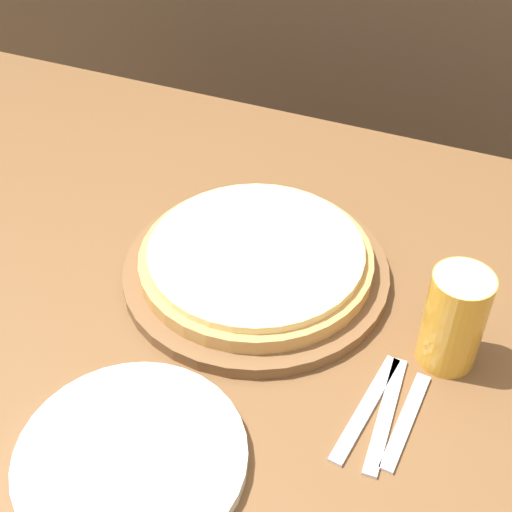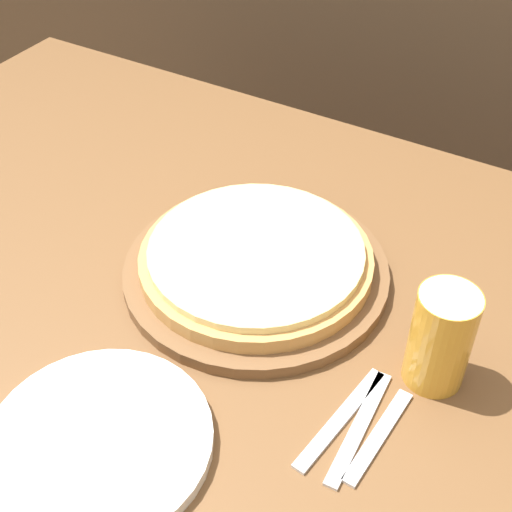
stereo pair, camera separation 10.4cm
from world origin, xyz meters
The scene contains 7 objects.
dining_table centered at (0.00, 0.00, 0.39)m, with size 1.53×0.97×0.78m.
pizza_on_board centered at (0.07, 0.02, 0.80)m, with size 0.39×0.39×0.06m.
beer_glass centered at (0.36, -0.03, 0.86)m, with size 0.08×0.08×0.14m.
dinner_plate centered at (0.06, -0.33, 0.79)m, with size 0.27×0.27×0.02m.
fork centered at (0.29, -0.15, 0.78)m, with size 0.04×0.18×0.00m.
dinner_knife centered at (0.32, -0.15, 0.78)m, with size 0.03×0.18×0.00m.
spoon centered at (0.34, -0.15, 0.78)m, with size 0.03×0.15×0.00m.
Camera 1 is at (0.37, -0.69, 1.51)m, focal length 50.00 mm.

